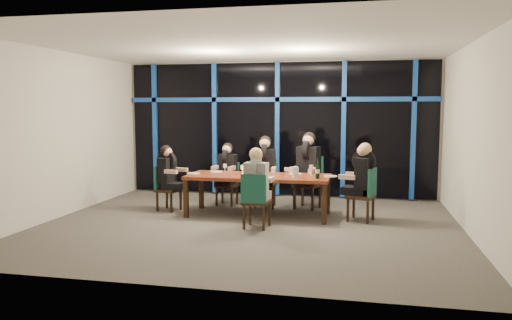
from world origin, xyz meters
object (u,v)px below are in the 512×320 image
Objects in this scene: chair_far_right at (309,179)px; chair_end_right at (366,192)px; diner_end_left at (168,168)px; diner_end_right at (362,170)px; chair_near_mid at (255,198)px; diner_far_mid at (265,161)px; chair_far_mid at (265,180)px; water_pitcher at (295,172)px; dining_table at (258,179)px; diner_far_right at (308,159)px; chair_end_left at (165,186)px; chair_far_left at (228,181)px; wine_bottle at (318,171)px; diner_near_mid at (257,176)px; diner_far_left at (227,165)px.

chair_far_right is 1.09× the size of chair_end_right.
diner_end_right is (3.63, -0.15, 0.07)m from diner_end_left.
chair_end_right is 1.03× the size of chair_near_mid.
diner_far_mid is at bearing -98.38° from diner_end_right.
chair_far_mid is 4.93× the size of water_pitcher.
diner_far_mid is at bearing -55.65° from diner_end_left.
dining_table is 2.75× the size of diner_far_mid.
diner_far_right is at bearing -104.75° from chair_near_mid.
chair_end_right reaches higher than chair_end_left.
chair_far_right is 1.12× the size of diner_end_right.
chair_far_left is 2.25m from wine_bottle.
diner_near_mid reaches higher than chair_far_right.
chair_near_mid is 1.84m from diner_far_mid.
wine_bottle is at bearing -9.78° from dining_table.
diner_far_right is (1.64, -0.01, 0.15)m from diner_far_left.
diner_end_right is (2.67, -0.98, 0.41)m from chair_far_left.
diner_end_left is at bearing -135.90° from diner_far_left.
diner_far_mid reaches higher than diner_far_left.
diner_near_mid is (0.01, 0.08, 0.36)m from chair_near_mid.
chair_end_right is (2.75, -1.00, 0.04)m from chair_far_left.
water_pitcher is (-1.22, -0.13, 0.32)m from chair_end_right.
chair_far_right is 2.77m from diner_end_left.
dining_table is at bearing -116.51° from diner_far_right.
chair_far_mid is 2.13m from diner_end_right.
diner_far_right is at bearing -90.00° from chair_far_right.
diner_far_right is at bearing 2.88° from chair_far_left.
chair_far_right is at bearing -117.12° from chair_end_right.
diner_end_right reaches higher than chair_near_mid.
water_pitcher is at bearing -78.42° from diner_far_right.
chair_end_right is 2.74× the size of wine_bottle.
water_pitcher is (0.74, -1.08, 0.31)m from chair_far_mid.
chair_far_right is at bearing -59.64° from diner_end_left.
diner_far_right reaches higher than dining_table.
wine_bottle is (1.13, -0.97, -0.05)m from diner_far_mid.
chair_far_left is at bearing -58.07° from chair_near_mid.
diner_near_mid is at bearing -56.20° from chair_far_left.
diner_far_mid is at bearing -153.10° from chair_far_right.
diner_end_left is 2.45× the size of wine_bottle.
diner_end_right reaches higher than water_pitcher.
diner_far_mid is (0.79, -0.14, 0.44)m from chair_far_left.
diner_far_left reaches higher than chair_end_left.
diner_end_left is at bearing -176.73° from water_pitcher.
dining_table is 1.25m from chair_far_right.
wine_bottle is at bearing -57.03° from diner_far_right.
diner_end_left is (-1.94, 1.09, 0.32)m from chair_near_mid.
dining_table is at bearing -92.03° from chair_far_mid.
diner_near_mid reaches higher than chair_end_left.
chair_far_left is 1.93m from water_pitcher.
diner_far_mid is 1.89m from diner_end_left.
diner_far_left is at bearing -90.00° from chair_far_left.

